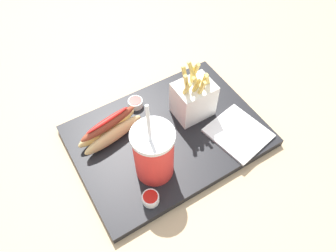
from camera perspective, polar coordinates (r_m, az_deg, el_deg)
The scene contains 9 objects.
ground_plane at distance 0.79m, azimuth 0.00°, elevation -2.58°, with size 2.40×2.40×0.02m, color tan.
food_tray at distance 0.77m, azimuth 0.00°, elevation -1.76°, with size 0.44×0.32×0.02m, color black.
soda_cup at distance 0.65m, azimuth -2.57°, elevation -4.89°, with size 0.09×0.09×0.21m.
fries_basket at distance 0.76m, azimuth 4.57°, elevation 4.92°, with size 0.09×0.07×0.16m.
hot_dog_1 at distance 0.75m, azimuth -10.35°, elevation -0.59°, with size 0.17×0.08×0.07m.
ketchup_cup_1 at distance 0.81m, azimuth -5.86°, elevation 4.18°, with size 0.04×0.04×0.02m.
ketchup_cup_2 at distance 0.67m, azimuth -3.14°, elevation -12.81°, with size 0.04×0.04×0.02m.
ketchup_cup_3 at distance 0.75m, azimuth -2.03°, elevation -1.73°, with size 0.03×0.03×0.02m.
napkin_stack at distance 0.78m, azimuth 12.47°, elevation -1.25°, with size 0.12×0.13×0.01m, color white.
Camera 1 is at (0.23, 0.37, 0.64)m, focal length 34.02 mm.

